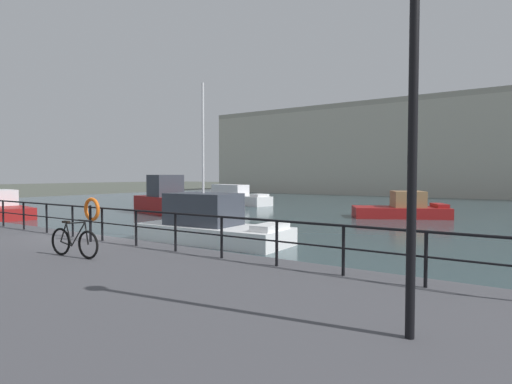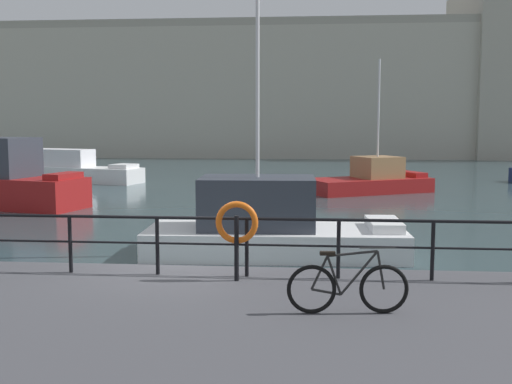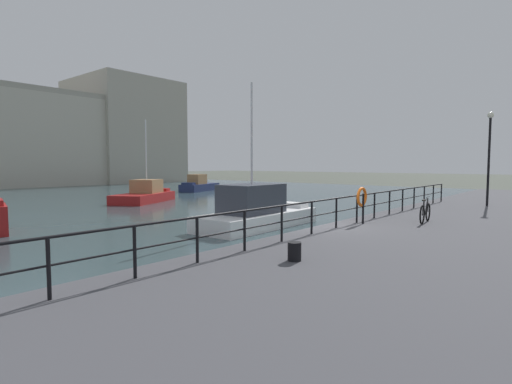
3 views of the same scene
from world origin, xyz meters
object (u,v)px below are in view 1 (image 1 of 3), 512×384
Objects in this scene: moored_blue_motorboat at (232,196)px; life_ring_stand at (92,211)px; moored_small_launch at (210,224)px; moored_red_daysailer at (166,200)px; moored_cabin_cruiser at (403,208)px; quay_lamp_post at (413,91)px; harbor_building at (477,146)px; parked_bicycle at (74,242)px.

life_ring_stand is (13.19, -24.47, 1.00)m from moored_blue_motorboat.
moored_small_launch is 13.73m from moored_red_daysailer.
quay_lamp_post is (6.05, -22.67, 3.29)m from moored_cabin_cruiser.
moored_blue_motorboat is at bearing 117.10° from moored_red_daysailer.
moored_cabin_cruiser is 4.67× the size of life_ring_stand.
life_ring_stand is 10.80m from quay_lamp_post.
moored_cabin_cruiser is 0.65× the size of moored_blue_motorboat.
moored_red_daysailer is 26.63m from quay_lamp_post.
harbor_building is at bearing 95.48° from quay_lamp_post.
quay_lamp_post is at bearing -84.52° from harbor_building.
moored_red_daysailer is at bearing 176.48° from moored_cabin_cruiser.
moored_small_launch is at bearing -38.09° from moored_blue_motorboat.
harbor_building is 35.79× the size of parked_bicycle.
moored_small_launch is at bearing 87.54° from life_ring_stand.
moored_cabin_cruiser is 20.75m from life_ring_stand.
harbor_building is at bearing 81.15° from parked_bicycle.
moored_small_launch reaches higher than quay_lamp_post.
parked_bicycle is (12.68, -15.27, 0.11)m from moored_red_daysailer.
moored_cabin_cruiser is 1.01× the size of moored_red_daysailer.
moored_blue_motorboat is 27.81m from life_ring_stand.
moored_blue_motorboat is 7.17× the size of life_ring_stand.
moored_cabin_cruiser is 1.30× the size of quay_lamp_post.
moored_red_daysailer is (-15.11, -6.76, 0.40)m from moored_cabin_cruiser.
moored_red_daysailer reaches higher than life_ring_stand.
life_ring_stand is (10.85, -13.51, 0.70)m from moored_red_daysailer.
moored_small_launch is 4.87× the size of life_ring_stand.
moored_cabin_cruiser reaches higher than moored_red_daysailer.
moored_cabin_cruiser is 0.96× the size of moored_small_launch.
moored_small_launch reaches higher than moored_blue_motorboat.
moored_blue_motorboat is (-17.44, 4.19, 0.10)m from moored_cabin_cruiser.
harbor_building reaches higher than quay_lamp_post.
parked_bicycle is (-2.43, -22.03, 0.51)m from moored_cabin_cruiser.
moored_cabin_cruiser is at bearing 3.24° from moored_blue_motorboat.
quay_lamp_post is at bearing -39.82° from moored_small_launch.
moored_red_daysailer is at bearing 141.82° from moored_small_launch.
moored_small_launch is (-4.02, -14.86, 0.16)m from moored_cabin_cruiser.
parked_bicycle is at bearing -79.53° from moored_small_launch.
moored_blue_motorboat is at bearing 131.17° from quay_lamp_post.
parked_bicycle is 1.27× the size of life_ring_stand.
moored_small_launch reaches higher than life_ring_stand.
moored_red_daysailer is (-11.09, 8.10, 0.24)m from moored_small_launch.
parked_bicycle is (15.01, -26.23, 0.41)m from moored_blue_motorboat.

